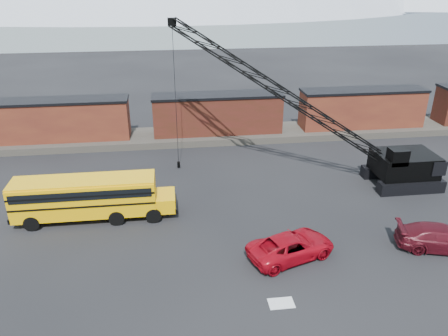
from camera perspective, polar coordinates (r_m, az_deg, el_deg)
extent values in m
plane|color=black|center=(28.10, 4.44, -11.90)|extent=(160.00, 160.00, 0.00)
cube|color=#47413A|center=(47.27, -0.82, 4.33)|extent=(120.00, 5.00, 0.70)
cube|color=#4C1D15|center=(47.54, -20.48, 5.87)|extent=(13.50, 2.90, 4.00)
cube|color=black|center=(46.98, -20.85, 8.24)|extent=(13.70, 3.10, 0.25)
cube|color=black|center=(49.19, -24.95, 3.61)|extent=(2.20, 2.40, 0.60)
cube|color=black|center=(47.28, -15.22, 4.29)|extent=(2.20, 2.40, 0.60)
cube|color=#4B1915|center=(46.51, -0.84, 7.05)|extent=(13.50, 2.90, 4.00)
cube|color=black|center=(45.94, -0.85, 9.49)|extent=(13.70, 3.10, 0.25)
cube|color=black|center=(46.79, -5.96, 4.83)|extent=(2.20, 2.40, 0.60)
cube|color=black|center=(47.67, 4.22, 5.28)|extent=(2.20, 2.40, 0.60)
cube|color=#4C1D15|center=(50.78, 17.56, 7.42)|extent=(13.50, 2.90, 4.00)
cube|color=black|center=(50.26, 17.86, 9.65)|extent=(13.70, 3.10, 0.25)
cube|color=black|center=(49.70, 12.88, 5.53)|extent=(2.20, 2.40, 0.60)
cube|color=black|center=(53.13, 21.48, 5.65)|extent=(2.20, 2.40, 0.60)
cube|color=silver|center=(25.18, 7.48, -17.10)|extent=(1.40, 0.90, 0.02)
cube|color=#E6A504|center=(32.88, -17.69, -3.60)|extent=(10.00, 2.50, 2.50)
cube|color=#E6A504|center=(32.59, -7.81, -4.23)|extent=(1.60, 2.30, 1.10)
cube|color=#E6A504|center=(32.31, -17.98, -1.56)|extent=(10.00, 2.30, 0.18)
cube|color=black|center=(31.47, -18.20, -3.54)|extent=(9.60, 0.05, 0.65)
cube|color=black|center=(33.68, -17.51, -1.54)|extent=(9.60, 0.05, 0.65)
cube|color=black|center=(32.73, -6.29, -4.61)|extent=(0.15, 2.45, 0.35)
cube|color=black|center=(34.67, -25.72, -5.36)|extent=(0.15, 2.50, 0.35)
cylinder|color=black|center=(33.38, -23.83, -6.65)|extent=(1.10, 0.35, 1.10)
cylinder|color=black|center=(35.30, -22.90, -4.74)|extent=(1.10, 0.35, 1.10)
cylinder|color=black|center=(32.13, -13.85, -6.36)|extent=(1.10, 0.35, 1.10)
cylinder|color=black|center=(34.11, -13.49, -4.39)|extent=(1.10, 0.35, 1.10)
cylinder|color=black|center=(31.89, -9.19, -6.15)|extent=(1.10, 0.35, 1.10)
cylinder|color=black|center=(33.90, -9.11, -4.18)|extent=(1.10, 0.35, 1.10)
imported|color=#A50715|center=(28.19, 8.78, -10.06)|extent=(6.20, 4.30, 1.57)
imported|color=#480C16|center=(31.88, 26.51, -8.16)|extent=(6.02, 3.68, 1.63)
cube|color=black|center=(38.70, 23.23, -2.29)|extent=(5.50, 1.00, 1.00)
cube|color=black|center=(41.19, 21.13, -0.32)|extent=(5.50, 1.00, 1.00)
cube|color=black|center=(39.39, 22.47, 0.56)|extent=(4.80, 3.60, 1.80)
cube|color=black|center=(40.33, 24.99, 0.96)|extent=(1.20, 3.80, 1.20)
cube|color=black|center=(37.32, 21.74, 1.40)|extent=(1.40, 1.20, 1.30)
cube|color=black|center=(36.88, 22.12, 1.06)|extent=(1.20, 0.06, 0.90)
cube|color=black|center=(36.97, -6.82, 18.45)|extent=(0.70, 0.50, 0.60)
cylinder|color=black|center=(38.16, -6.34, 8.82)|extent=(0.04, 0.04, 12.55)
cube|color=black|center=(40.22, -5.95, 0.46)|extent=(0.25, 0.25, 0.50)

